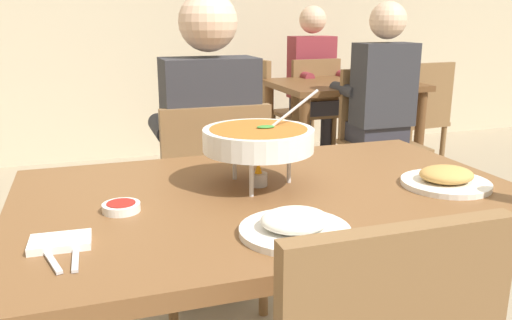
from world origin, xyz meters
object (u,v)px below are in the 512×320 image
(patron_bg_middle, at_px, (313,77))
(dining_table_main, at_px, (273,231))
(chair_bg_left, at_px, (376,132))
(patron_bg_left, at_px, (380,96))
(chair_bg_corner, at_px, (245,109))
(chair_diner_main, at_px, (212,198))
(appetizer_plate, at_px, (446,179))
(chair_bg_middle, at_px, (309,106))
(chair_bg_right, at_px, (417,114))
(sauce_dish, at_px, (121,207))
(dining_table_far, at_px, (342,101))
(diner_main, at_px, (208,139))
(curry_bowl, at_px, (258,140))
(rice_plate, at_px, (295,225))

(patron_bg_middle, bearing_deg, dining_table_main, -116.31)
(chair_bg_left, height_order, patron_bg_left, patron_bg_left)
(chair_bg_corner, relative_size, patron_bg_left, 0.69)
(chair_diner_main, xyz_separation_m, chair_bg_corner, (0.76, 1.99, 0.00))
(appetizer_plate, relative_size, chair_bg_middle, 0.27)
(chair_bg_right, distance_m, chair_bg_corner, 1.33)
(patron_bg_middle, bearing_deg, appetizer_plate, -107.33)
(sauce_dish, relative_size, dining_table_far, 0.09)
(chair_bg_left, bearing_deg, appetizer_plate, -115.80)
(appetizer_plate, height_order, dining_table_far, appetizer_plate)
(dining_table_main, relative_size, chair_bg_left, 1.48)
(chair_diner_main, distance_m, diner_main, 0.24)
(chair_bg_left, distance_m, chair_bg_corner, 1.21)
(chair_bg_corner, bearing_deg, appetizer_plate, -95.96)
(curry_bowl, relative_size, chair_bg_right, 0.37)
(diner_main, height_order, chair_bg_right, diner_main)
(appetizer_plate, xyz_separation_m, dining_table_far, (0.85, 2.25, -0.16))
(rice_plate, height_order, appetizer_plate, same)
(chair_bg_left, relative_size, chair_bg_corner, 1.00)
(chair_diner_main, relative_size, patron_bg_left, 0.69)
(chair_bg_corner, bearing_deg, chair_bg_middle, -4.46)
(sauce_dish, height_order, chair_bg_corner, chair_bg_corner)
(dining_table_main, relative_size, appetizer_plate, 5.56)
(curry_bowl, height_order, chair_bg_middle, curry_bowl)
(chair_bg_right, bearing_deg, dining_table_main, -132.67)
(appetizer_plate, height_order, sauce_dish, appetizer_plate)
(rice_plate, relative_size, chair_bg_left, 0.27)
(chair_diner_main, distance_m, chair_bg_corner, 2.13)
(sauce_dish, height_order, chair_bg_left, chair_bg_left)
(dining_table_main, bearing_deg, chair_diner_main, 90.00)
(curry_bowl, bearing_deg, chair_bg_middle, 63.24)
(chair_bg_corner, bearing_deg, diner_main, -111.20)
(diner_main, xyz_separation_m, dining_table_far, (1.32, 1.40, -0.12))
(sauce_dish, xyz_separation_m, chair_bg_right, (2.33, 2.12, -0.27))
(rice_plate, bearing_deg, chair_bg_right, 50.06)
(rice_plate, distance_m, chair_bg_corner, 3.11)
(dining_table_main, height_order, chair_bg_middle, chair_bg_middle)
(rice_plate, distance_m, chair_bg_middle, 3.25)
(rice_plate, bearing_deg, patron_bg_middle, 64.97)
(appetizer_plate, bearing_deg, chair_bg_right, 56.26)
(diner_main, relative_size, dining_table_far, 1.31)
(chair_bg_corner, xyz_separation_m, patron_bg_left, (0.53, -1.12, 0.24))
(appetizer_plate, relative_size, patron_bg_middle, 0.18)
(diner_main, height_order, dining_table_far, diner_main)
(sauce_dish, distance_m, chair_bg_right, 3.16)
(chair_diner_main, xyz_separation_m, patron_bg_left, (1.29, 0.87, 0.24))
(rice_plate, height_order, patron_bg_middle, patron_bg_middle)
(chair_diner_main, relative_size, rice_plate, 3.75)
(rice_plate, bearing_deg, sauce_dish, 142.99)
(appetizer_plate, bearing_deg, dining_table_far, 69.23)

